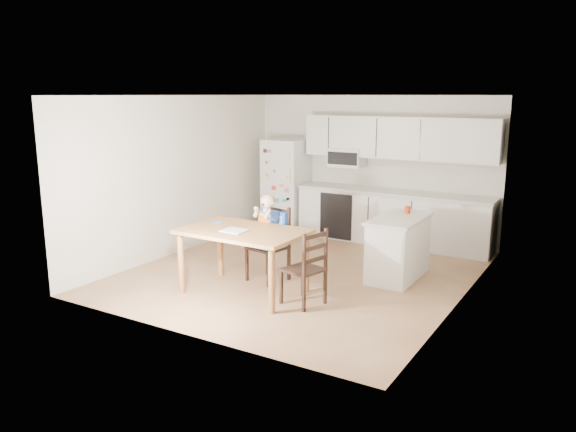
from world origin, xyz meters
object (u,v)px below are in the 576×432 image
at_px(chair_booster, 270,229).
at_px(red_cup, 408,210).
at_px(dining_table, 243,238).
at_px(refrigerator, 286,185).
at_px(chair_side, 309,263).
at_px(kitchen_island, 399,247).

bearing_deg(chair_booster, red_cup, 51.64).
bearing_deg(dining_table, chair_booster, 89.14).
height_order(refrigerator, dining_table, refrigerator).
bearing_deg(dining_table, chair_side, 1.64).
distance_m(dining_table, chair_side, 0.96).
bearing_deg(dining_table, refrigerator, 112.06).
height_order(red_cup, dining_table, red_cup).
bearing_deg(chair_side, kitchen_island, 174.90).
xyz_separation_m(kitchen_island, chair_booster, (-1.48, -0.99, 0.29)).
xyz_separation_m(chair_booster, chair_side, (0.93, -0.59, -0.19)).
xyz_separation_m(dining_table, chair_booster, (0.01, 0.62, 0.00)).
xyz_separation_m(refrigerator, chair_booster, (1.33, -2.64, -0.13)).
bearing_deg(red_cup, kitchen_island, -90.60).
relative_size(refrigerator, red_cup, 16.24).
xyz_separation_m(red_cup, chair_booster, (-1.48, -1.29, -0.19)).
relative_size(refrigerator, dining_table, 1.09).
xyz_separation_m(kitchen_island, dining_table, (-1.49, -1.61, 0.29)).
bearing_deg(red_cup, refrigerator, 154.38).
height_order(refrigerator, chair_booster, refrigerator).
distance_m(refrigerator, chair_booster, 2.96).
distance_m(refrigerator, kitchen_island, 3.29).
xyz_separation_m(red_cup, chair_side, (-0.55, -1.88, -0.38)).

